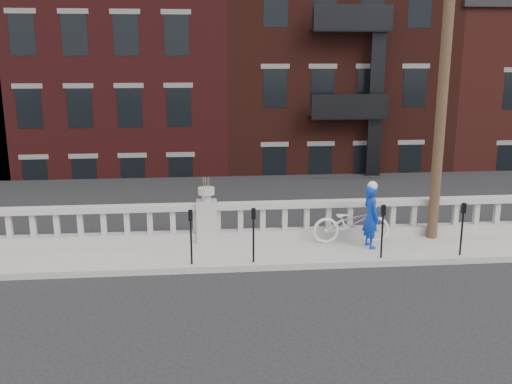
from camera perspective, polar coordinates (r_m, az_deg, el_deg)
ground at (r=12.05m, az=-4.64°, el=-11.43°), size 120.00×120.00×0.00m
sidewalk at (r=14.80m, az=-4.84°, el=-6.25°), size 32.00×2.20×0.15m
balustrade at (r=15.53m, az=-4.93°, el=-3.09°), size 28.00×0.34×1.03m
planter_pedestal at (r=15.47m, az=-4.94°, el=-2.42°), size 0.55×0.55×1.76m
lower_level at (r=34.06m, az=-4.43°, el=9.46°), size 80.00×44.00×20.80m
utility_pole at (r=15.82m, az=18.46°, el=13.47°), size 1.60×0.28×10.00m
parking_meter_a at (r=13.70m, az=-6.53°, el=-3.87°), size 0.10×0.09×1.36m
parking_meter_b at (r=13.75m, az=-0.26°, el=-3.72°), size 0.10×0.09×1.36m
parking_meter_c at (r=14.38m, az=12.54°, el=-3.27°), size 0.10×0.09×1.36m
parking_meter_d at (r=15.14m, az=19.95°, el=-2.93°), size 0.10×0.09×1.36m
bicycle at (r=15.49m, az=9.50°, el=-3.06°), size 2.09×0.77×1.09m
cyclist at (r=15.13m, az=11.43°, el=-2.42°), size 0.51×0.67×1.66m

